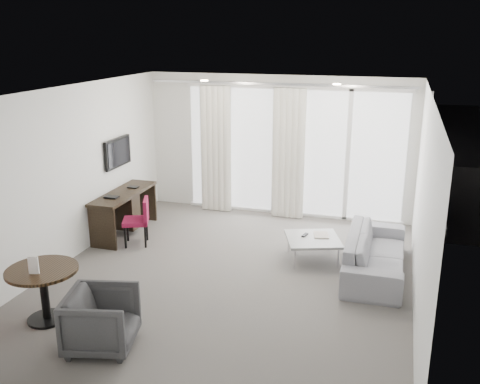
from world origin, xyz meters
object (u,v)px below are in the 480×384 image
(tub_armchair, at_px, (102,320))
(sofa, at_px, (375,253))
(round_table, at_px, (45,295))
(coffee_table, at_px, (313,249))
(desk, at_px, (125,213))
(rattan_chair_a, at_px, (333,174))
(desk_chair, at_px, (136,222))
(rattan_chair_b, at_px, (407,174))

(tub_armchair, distance_m, sofa, 3.95)
(round_table, xyz_separation_m, coffee_table, (2.77, 2.71, -0.16))
(desk, distance_m, sofa, 4.22)
(desk, distance_m, tub_armchair, 3.51)
(rattan_chair_a, bearing_deg, desk_chair, -140.34)
(rattan_chair_b, bearing_deg, desk, -139.43)
(desk, relative_size, round_table, 1.86)
(coffee_table, bearing_deg, desk, 176.97)
(desk, relative_size, sofa, 0.77)
(desk, xyz_separation_m, round_table, (0.50, -2.88, -0.03))
(desk, bearing_deg, coffee_table, -3.03)
(desk, relative_size, tub_armchair, 2.13)
(desk, bearing_deg, rattan_chair_b, 40.92)
(desk_chair, bearing_deg, rattan_chair_a, 34.96)
(rattan_chair_a, distance_m, rattan_chair_b, 1.58)
(sofa, distance_m, rattan_chair_a, 4.20)
(desk_chair, distance_m, tub_armchair, 2.98)
(tub_armchair, xyz_separation_m, rattan_chair_a, (1.61, 6.88, 0.03))
(tub_armchair, bearing_deg, rattan_chair_b, -37.34)
(desk, bearing_deg, tub_armchair, -65.47)
(desk_chair, xyz_separation_m, rattan_chair_b, (4.20, 4.40, 0.01))
(desk_chair, height_order, round_table, desk_chair)
(desk, relative_size, rattan_chair_b, 1.99)
(round_table, bearing_deg, rattan_chair_b, 59.11)
(desk_chair, bearing_deg, round_table, -110.08)
(rattan_chair_a, bearing_deg, sofa, -91.69)
(rattan_chair_b, bearing_deg, round_table, -121.25)
(desk, height_order, sofa, desk)
(coffee_table, bearing_deg, sofa, -11.43)
(coffee_table, bearing_deg, rattan_chair_a, 92.93)
(desk, height_order, coffee_table, desk)
(desk, relative_size, coffee_table, 2.01)
(tub_armchair, bearing_deg, desk_chair, 6.80)
(rattan_chair_a, bearing_deg, tub_armchair, -120.52)
(sofa, bearing_deg, desk, 85.08)
(desk_chair, distance_m, rattan_chair_b, 6.09)
(desk_chair, relative_size, rattan_chair_a, 1.07)
(sofa, bearing_deg, round_table, 124.20)
(desk, xyz_separation_m, tub_armchair, (1.46, -3.20, -0.03))
(round_table, bearing_deg, desk_chair, 91.94)
(round_table, bearing_deg, desk, 99.88)
(sofa, relative_size, rattan_chair_a, 2.80)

